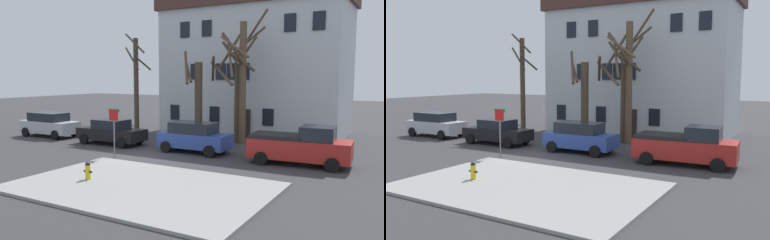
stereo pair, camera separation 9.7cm
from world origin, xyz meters
The scene contains 14 objects.
ground_plane centered at (0.00, 0.00, 0.00)m, with size 120.00×120.00×0.00m, color #38383A.
sidewalk_slab centered at (4.02, -5.18, 0.06)m, with size 10.23×6.68×0.12m, color #999993.
building_main centered at (2.04, 12.34, 5.63)m, with size 14.39×7.25×11.13m.
tree_bare_near centered at (-5.25, 6.46, 3.86)m, with size 1.54×1.63×7.59m.
tree_bare_mid centered at (0.56, 5.70, 3.00)m, with size 2.69×2.67×6.18m.
tree_bare_far centered at (2.90, 6.79, 3.65)m, with size 3.15×3.32×7.40m.
tree_bare_end centered at (3.44, 6.51, 4.41)m, with size 2.80×2.81×8.72m.
car_silver_wagon centered at (-10.15, 2.30, 0.93)m, with size 4.61×1.99×1.79m.
car_black_sedan centered at (-3.97, 2.09, 0.82)m, with size 4.66×2.01×1.64m.
car_blue_wagon centered at (2.16, 2.35, 0.92)m, with size 4.24×2.02×1.77m.
pickup_truck_red centered at (8.39, 2.19, 0.97)m, with size 5.11×2.39×2.00m.
fire_hydrant centered at (1.50, -5.58, 0.50)m, with size 0.42×0.22×0.74m.
street_sign_pole centered at (-0.84, -1.21, 1.89)m, with size 0.76×0.07×2.70m.
bicycle_leaning centered at (-6.23, 6.35, 0.37)m, with size 1.75×0.22×1.03m.
Camera 2 is at (13.48, -17.40, 4.45)m, focal length 36.80 mm.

